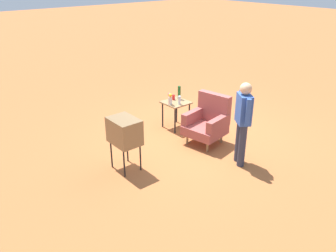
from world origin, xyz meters
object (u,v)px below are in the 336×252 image
(armchair, at_px, (208,121))
(side_table, at_px, (176,106))
(tv_on_stand, at_px, (125,131))
(bottle_short_clear, at_px, (179,100))
(flower_vase, at_px, (170,98))
(bottle_wine_green, at_px, (179,93))
(soda_can_red, at_px, (174,97))
(person_standing, at_px, (243,119))

(armchair, relative_size, side_table, 1.62)
(tv_on_stand, relative_size, bottle_short_clear, 5.15)
(side_table, bearing_deg, flower_vase, -79.91)
(tv_on_stand, xyz_separation_m, bottle_wine_green, (-0.91, 2.16, 0.03))
(soda_can_red, bearing_deg, flower_vase, -55.13)
(person_standing, relative_size, bottle_short_clear, 8.20)
(side_table, relative_size, tv_on_stand, 0.63)
(soda_can_red, distance_m, flower_vase, 0.33)
(person_standing, height_order, soda_can_red, person_standing)
(armchair, xyz_separation_m, soda_can_red, (-1.15, 0.02, 0.22))
(side_table, height_order, flower_vase, flower_vase)
(side_table, bearing_deg, armchair, 1.77)
(person_standing, distance_m, bottle_short_clear, 1.90)
(armchair, xyz_separation_m, tv_on_stand, (-0.20, -2.00, 0.28))
(flower_vase, bearing_deg, side_table, 100.09)
(armchair, distance_m, bottle_wine_green, 1.16)
(armchair, relative_size, soda_can_red, 8.69)
(bottle_short_clear, xyz_separation_m, bottle_wine_green, (-0.27, 0.24, 0.06))
(tv_on_stand, distance_m, flower_vase, 1.91)
(person_standing, bearing_deg, tv_on_stand, -124.84)
(bottle_wine_green, bearing_deg, soda_can_red, -107.97)
(armchair, bearing_deg, tv_on_stand, -95.75)
(tv_on_stand, relative_size, person_standing, 0.63)
(person_standing, distance_m, bottle_wine_green, 2.19)
(flower_vase, bearing_deg, soda_can_red, 124.87)
(tv_on_stand, relative_size, flower_vase, 3.89)
(flower_vase, bearing_deg, armchair, 14.19)
(side_table, xyz_separation_m, flower_vase, (0.04, -0.21, 0.25))
(armchair, height_order, tv_on_stand, armchair)
(side_table, bearing_deg, bottle_short_clear, -15.47)
(bottle_short_clear, bearing_deg, tv_on_stand, -71.76)
(bottle_wine_green, xyz_separation_m, flower_vase, (0.14, -0.40, -0.01))
(tv_on_stand, height_order, person_standing, person_standing)
(armchair, height_order, bottle_wine_green, armchair)
(bottle_short_clear, xyz_separation_m, flower_vase, (-0.13, -0.17, 0.05))
(armchair, bearing_deg, bottle_wine_green, 171.90)
(soda_can_red, bearing_deg, tv_on_stand, -64.74)
(side_table, distance_m, bottle_short_clear, 0.27)
(person_standing, bearing_deg, bottle_wine_green, 170.72)
(side_table, distance_m, person_standing, 2.10)
(tv_on_stand, xyz_separation_m, bottle_short_clear, (-0.63, 1.92, -0.03))
(soda_can_red, height_order, bottle_short_clear, bottle_short_clear)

